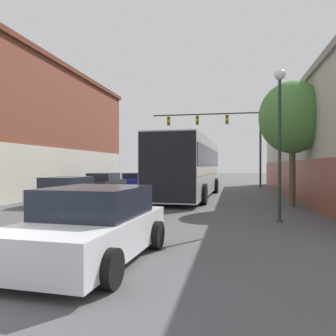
% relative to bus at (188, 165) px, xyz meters
% --- Properties ---
extents(lane_center_line, '(0.14, 41.23, 0.01)m').
position_rel_bus_xyz_m(lane_center_line, '(-1.59, -0.47, -1.88)').
color(lane_center_line, silver).
rests_on(lane_center_line, ground_plane).
extents(bus, '(3.15, 11.14, 3.35)m').
position_rel_bus_xyz_m(bus, '(0.00, 0.00, 0.00)').
color(bus, '#B7B7BC').
rests_on(bus, ground_plane).
extents(hatchback_foreground, '(2.33, 4.03, 1.42)m').
position_rel_bus_xyz_m(hatchback_foreground, '(-0.17, -12.97, -1.21)').
color(hatchback_foreground, silver).
rests_on(hatchback_foreground, ground_plane).
extents(parked_car_left_near, '(2.20, 4.76, 1.30)m').
position_rel_bus_xyz_m(parked_car_left_near, '(-5.33, -4.17, -1.26)').
color(parked_car_left_near, silver).
rests_on(parked_car_left_near, ground_plane).
extents(parked_car_left_mid, '(1.98, 3.87, 1.37)m').
position_rel_bus_xyz_m(parked_car_left_mid, '(-5.67, 1.19, -1.22)').
color(parked_car_left_mid, black).
rests_on(parked_car_left_mid, ground_plane).
extents(parked_car_left_far, '(2.42, 4.84, 1.23)m').
position_rel_bus_xyz_m(parked_car_left_far, '(-5.90, 8.48, -1.29)').
color(parked_car_left_far, navy).
rests_on(parked_car_left_far, ground_plane).
extents(traffic_signal_gantry, '(9.51, 0.36, 6.71)m').
position_rel_bus_xyz_m(traffic_signal_gantry, '(1.70, 10.13, 3.16)').
color(traffic_signal_gantry, '#333338').
rests_on(traffic_signal_gantry, ground_plane).
extents(street_lamp, '(0.36, 0.36, 4.97)m').
position_rel_bus_xyz_m(street_lamp, '(4.02, -7.81, 1.25)').
color(street_lamp, '#233323').
rests_on(street_lamp, ground_plane).
extents(street_tree_near, '(2.96, 2.66, 5.66)m').
position_rel_bus_xyz_m(street_tree_near, '(5.16, -3.37, 2.12)').
color(street_tree_near, brown).
rests_on(street_tree_near, ground_plane).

